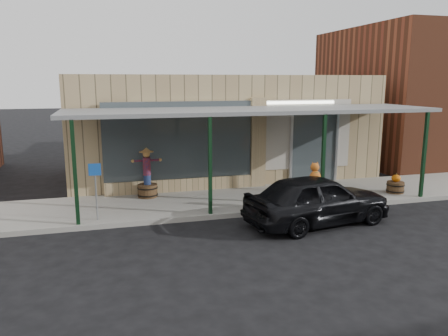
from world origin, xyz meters
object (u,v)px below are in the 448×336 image
object	(u,v)px
barrel_scarecrow	(147,180)
handicap_sign	(96,184)
barrel_pumpkin	(395,186)
parked_sedan	(318,199)

from	to	relation	value
barrel_scarecrow	handicap_sign	world-z (taller)	barrel_scarecrow
barrel_pumpkin	barrel_scarecrow	bearing A→B (deg)	168.41
barrel_pumpkin	parked_sedan	xyz separation A→B (m)	(-4.01, -1.96, 0.33)
barrel_pumpkin	parked_sedan	distance (m)	4.48
handicap_sign	parked_sedan	distance (m)	6.20
handicap_sign	parked_sedan	size ratio (longest dim) A/B	0.36
barrel_scarecrow	barrel_pumpkin	world-z (taller)	barrel_scarecrow
parked_sedan	handicap_sign	bearing A→B (deg)	65.91
barrel_scarecrow	parked_sedan	distance (m)	5.72
barrel_pumpkin	handicap_sign	size ratio (longest dim) A/B	0.43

